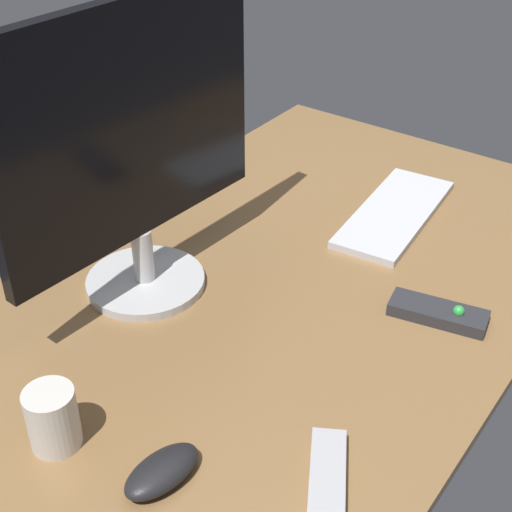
{
  "coord_description": "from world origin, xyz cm",
  "views": [
    {
      "loc": [
        -89.33,
        -59.77,
        81.57
      ],
      "look_at": [
        -1.91,
        3.64,
        8.0
      ],
      "focal_mm": 52.85,
      "sensor_mm": 36.0,
      "label": 1
    }
  ],
  "objects_px": {
    "keyboard": "(395,213)",
    "computer_mouse": "(162,471)",
    "coffee_mug": "(53,418)",
    "monitor": "(132,149)",
    "tv_remote": "(327,484)",
    "media_remote": "(439,313)"
  },
  "relations": [
    {
      "from": "keyboard",
      "to": "monitor",
      "type": "bearing_deg",
      "value": 146.36
    },
    {
      "from": "keyboard",
      "to": "computer_mouse",
      "type": "distance_m",
      "value": 0.78
    },
    {
      "from": "media_remote",
      "to": "coffee_mug",
      "type": "xyz_separation_m",
      "value": [
        -0.56,
        0.31,
        0.03
      ]
    },
    {
      "from": "keyboard",
      "to": "tv_remote",
      "type": "distance_m",
      "value": 0.7
    },
    {
      "from": "keyboard",
      "to": "computer_mouse",
      "type": "xyz_separation_m",
      "value": [
        -0.77,
        -0.06,
        0.01
      ]
    },
    {
      "from": "keyboard",
      "to": "tv_remote",
      "type": "height_order",
      "value": "tv_remote"
    },
    {
      "from": "coffee_mug",
      "to": "computer_mouse",
      "type": "bearing_deg",
      "value": -76.91
    },
    {
      "from": "monitor",
      "to": "keyboard",
      "type": "distance_m",
      "value": 0.59
    },
    {
      "from": "media_remote",
      "to": "computer_mouse",
      "type": "bearing_deg",
      "value": -117.38
    },
    {
      "from": "computer_mouse",
      "to": "tv_remote",
      "type": "height_order",
      "value": "computer_mouse"
    },
    {
      "from": "media_remote",
      "to": "tv_remote",
      "type": "height_order",
      "value": "media_remote"
    },
    {
      "from": "computer_mouse",
      "to": "coffee_mug",
      "type": "relative_size",
      "value": 1.24
    },
    {
      "from": "monitor",
      "to": "coffee_mug",
      "type": "relative_size",
      "value": 5.63
    },
    {
      "from": "coffee_mug",
      "to": "monitor",
      "type": "bearing_deg",
      "value": 23.86
    },
    {
      "from": "keyboard",
      "to": "media_remote",
      "type": "xyz_separation_m",
      "value": [
        -0.25,
        -0.21,
        0.0
      ]
    },
    {
      "from": "media_remote",
      "to": "tv_remote",
      "type": "xyz_separation_m",
      "value": [
        -0.41,
        -0.03,
        -0.0
      ]
    },
    {
      "from": "monitor",
      "to": "media_remote",
      "type": "bearing_deg",
      "value": -61.06
    },
    {
      "from": "keyboard",
      "to": "computer_mouse",
      "type": "bearing_deg",
      "value": 178.81
    },
    {
      "from": "keyboard",
      "to": "tv_remote",
      "type": "xyz_separation_m",
      "value": [
        -0.66,
        -0.24,
        0.0
      ]
    },
    {
      "from": "keyboard",
      "to": "media_remote",
      "type": "bearing_deg",
      "value": -145.81
    },
    {
      "from": "monitor",
      "to": "media_remote",
      "type": "relative_size",
      "value": 3.07
    },
    {
      "from": "monitor",
      "to": "computer_mouse",
      "type": "bearing_deg",
      "value": -130.72
    }
  ]
}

